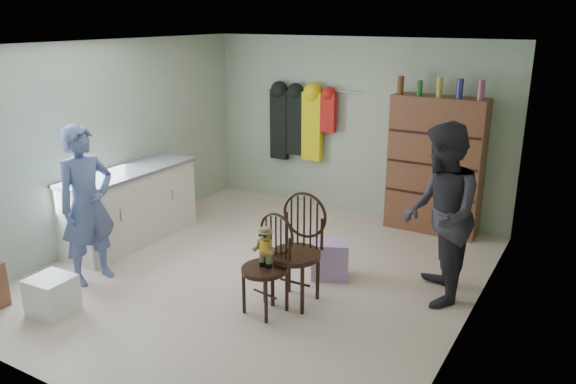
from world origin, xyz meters
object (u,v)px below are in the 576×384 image
Objects in this scene: chair_far at (298,245)px; dresser at (435,165)px; counter at (130,206)px; chair_front at (268,257)px.

dresser reaches higher than chair_far.
chair_far reaches higher than counter.
chair_far is 0.55× the size of dresser.
chair_far is 2.68m from dresser.
chair_front reaches higher than counter.
counter is at bearing -144.31° from dresser.
dresser is at bearing 85.80° from chair_front.
dresser is (0.59, 2.60, 0.31)m from chair_far.
chair_far is at bearing -102.68° from dresser.
chair_far is at bearing -6.61° from counter.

